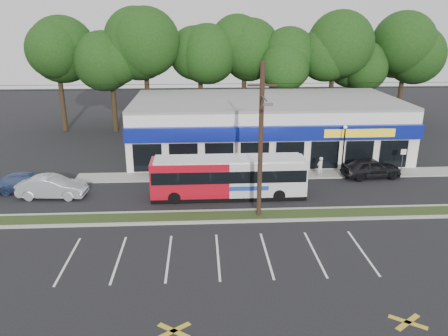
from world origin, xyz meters
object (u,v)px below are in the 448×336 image
sign_post (403,157)px  pedestrian_a (320,167)px  lamp_post (344,144)px  car_blue (28,182)px  car_silver (52,187)px  pedestrian_b (242,169)px  metrobus (228,176)px  utility_pole (258,137)px  car_dark (371,168)px

sign_post → pedestrian_a: 7.04m
lamp_post → car_blue: (-24.88, -2.23, -1.97)m
lamp_post → car_silver: (-22.60, -3.66, -1.87)m
pedestrian_a → sign_post: bearing=149.1°
car_silver → pedestrian_b: (14.17, 3.24, -0.02)m
car_silver → metrobus: bearing=-89.1°
metrobus → sign_post: bearing=15.1°
utility_pole → pedestrian_a: (6.17, 7.35, -4.53)m
pedestrian_b → car_dark: bearing=170.1°
sign_post → metrobus: bearing=-164.6°
utility_pole → car_dark: 13.38m
metrobus → car_blue: 15.28m
utility_pole → car_blue: size_ratio=10.41×
lamp_post → sign_post: size_ratio=1.91×
car_dark → car_silver: car_dark is taller
car_dark → car_silver: size_ratio=0.99×
lamp_post → utility_pole: bearing=-136.1°
pedestrian_a → pedestrian_b: pedestrian_a is taller
car_blue → car_dark: bearing=-94.2°
sign_post → car_blue: bearing=-176.2°
utility_pole → car_silver: bearing=163.7°
car_dark → car_blue: 27.11m
sign_post → utility_pole: bearing=-149.9°
car_silver → car_blue: car_silver is taller
lamp_post → car_blue: size_ratio=0.88×
metrobus → car_silver: bearing=176.8°
sign_post → car_dark: size_ratio=0.46×
car_blue → sign_post: bearing=-93.5°
utility_pole → car_silver: 15.72m
lamp_post → car_dark: (2.19, -0.75, -1.85)m
sign_post → pedestrian_b: sign_post is taller
metrobus → car_silver: (-12.82, 0.64, -0.79)m
metrobus → car_dark: (11.96, 3.55, -0.77)m
sign_post → car_silver: size_ratio=0.46×
sign_post → car_dark: bearing=-169.4°
car_dark → lamp_post: bearing=65.7°
lamp_post → car_dark: 2.96m
utility_pole → car_blue: 18.26m
lamp_post → metrobus: (-9.77, -4.30, -1.08)m
car_dark → pedestrian_a: size_ratio=2.73×
car_silver → car_blue: bearing=61.8°
lamp_post → sign_post: bearing=-2.6°
sign_post → car_silver: bearing=-172.9°
car_dark → pedestrian_b: size_ratio=3.09×
utility_pole → sign_post: (13.17, 7.65, -3.86)m
sign_post → metrobus: size_ratio=0.20×
car_silver → car_blue: (-2.29, 1.43, -0.10)m
utility_pole → car_dark: (10.35, 7.12, -4.60)m
car_blue → pedestrian_b: pedestrian_b is taller
car_dark → car_silver: (-24.78, -2.90, -0.02)m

